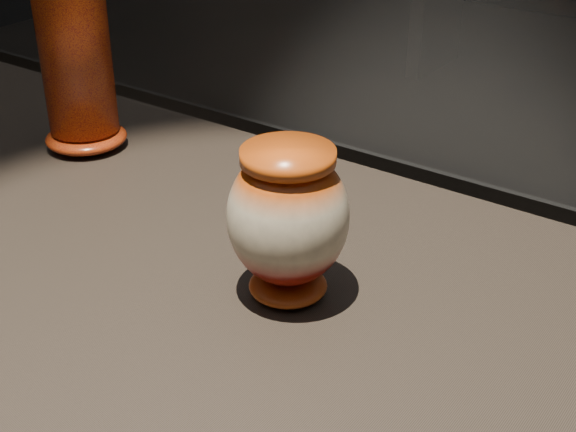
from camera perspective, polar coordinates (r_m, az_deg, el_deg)
name	(u,v)px	position (r m, az deg, el deg)	size (l,w,h in m)	color
display_plinth	(185,423)	(1.20, -7.32, -14.42)	(2.00, 0.80, 0.90)	black
main_vase	(288,219)	(0.92, 0.00, -0.19)	(0.17, 0.17, 0.19)	maroon
tall_vase	(72,25)	(1.33, -15.12, 12.96)	(0.18, 0.18, 0.43)	#D2520E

